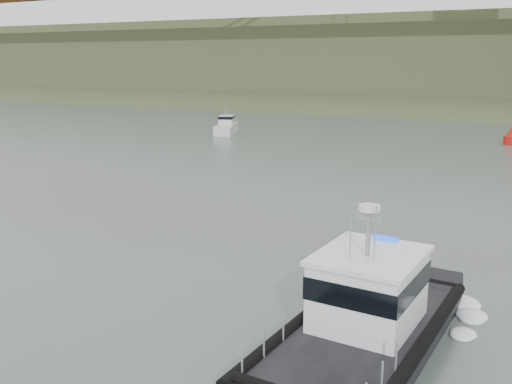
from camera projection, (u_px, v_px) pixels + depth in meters
ground at (144, 311)px, 20.06m from camera, size 400.00×400.00×0.00m
headlands at (483, 68)px, 128.32m from camera, size 500.00×105.36×27.12m
patrol_boat at (364, 318)px, 16.85m from camera, size 4.45×10.14×4.79m
motorboat at (226, 127)px, 69.05m from camera, size 3.90×6.40×3.34m
nav_buoy at (512, 136)px, 59.68m from camera, size 1.62×1.62×3.38m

